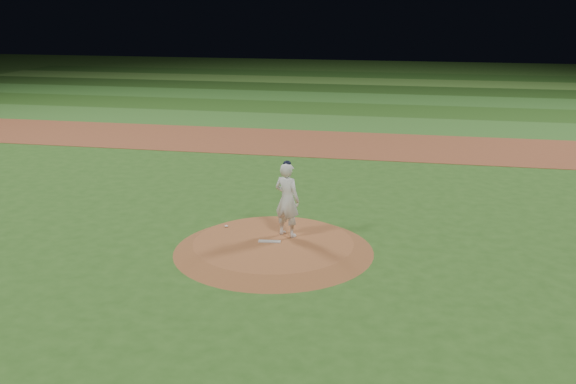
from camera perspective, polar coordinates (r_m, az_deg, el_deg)
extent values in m
plane|color=#2C581C|center=(17.76, -1.28, -5.21)|extent=(120.00, 120.00, 0.00)
cube|color=brown|center=(31.01, 4.41, 4.28)|extent=(70.00, 6.00, 0.02)
cube|color=#326725|center=(36.37, 5.50, 6.08)|extent=(70.00, 5.00, 0.02)
cube|color=#244D18|center=(41.27, 6.25, 7.31)|extent=(70.00, 5.00, 0.02)
cube|color=#2F6424|center=(46.20, 6.84, 8.28)|extent=(70.00, 5.00, 0.02)
cube|color=#1E4114|center=(51.14, 7.33, 9.06)|extent=(70.00, 5.00, 0.02)
cube|color=#42752A|center=(56.09, 7.72, 9.70)|extent=(70.00, 5.00, 0.02)
cube|color=#234F19|center=(61.04, 8.06, 10.24)|extent=(70.00, 5.00, 0.02)
cone|color=brown|center=(17.71, -1.29, -4.84)|extent=(5.50, 5.50, 0.25)
cube|color=beige|center=(17.67, -1.65, -4.41)|extent=(0.62, 0.22, 0.03)
ellipsoid|color=white|center=(18.88, -5.51, -3.03)|extent=(0.10, 0.10, 0.06)
imported|color=white|center=(17.81, -0.08, -0.68)|extent=(0.91, 0.76, 2.11)
ellipsoid|color=black|center=(17.53, -0.08, 2.56)|extent=(0.22, 0.22, 0.15)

